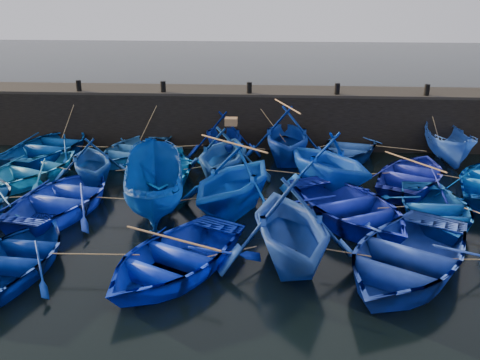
{
  "coord_description": "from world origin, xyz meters",
  "views": [
    {
      "loc": [
        1.2,
        -14.82,
        7.33
      ],
      "look_at": [
        0.0,
        3.2,
        0.7
      ],
      "focal_mm": 40.0,
      "sensor_mm": 36.0,
      "label": 1
    }
  ],
  "objects": [
    {
      "name": "boat_14",
      "position": [
        -5.87,
        1.62,
        0.54
      ],
      "size": [
        4.66,
        5.8,
        1.07
      ],
      "primitive_type": "imported",
      "rotation": [
        0.0,
        0.0,
        2.94
      ],
      "color": "#152FC6",
      "rests_on": "ground"
    },
    {
      "name": "boat_3",
      "position": [
        1.71,
        7.56,
        1.22
      ],
      "size": [
        4.22,
        4.83,
        2.45
      ],
      "primitive_type": "imported",
      "rotation": [
        0.0,
        0.0,
        0.05
      ],
      "color": "navy",
      "rests_on": "ground"
    },
    {
      "name": "boat_2",
      "position": [
        -1.07,
        8.04,
        1.03
      ],
      "size": [
        4.11,
        4.53,
        2.06
      ],
      "primitive_type": "imported",
      "rotation": [
        0.0,
        0.0,
        0.21
      ],
      "color": "navy",
      "rests_on": "ground"
    },
    {
      "name": "quay_wall",
      "position": [
        0.0,
        10.5,
        1.25
      ],
      "size": [
        26.0,
        2.5,
        2.5
      ],
      "primitive_type": "cube",
      "color": "black",
      "rests_on": "ground"
    },
    {
      "name": "boat_24",
      "position": [
        4.74,
        -2.04,
        0.59
      ],
      "size": [
        6.45,
        7.0,
        1.18
      ],
      "primitive_type": "imported",
      "rotation": [
        0.0,
        0.0,
        -0.55
      ],
      "color": "navy",
      "rests_on": "ground"
    },
    {
      "name": "boat_1",
      "position": [
        -5.0,
        7.45,
        0.49
      ],
      "size": [
        4.65,
        5.5,
        0.97
      ],
      "primitive_type": "imported",
      "rotation": [
        0.0,
        0.0,
        -0.32
      ],
      "color": "#2663B0",
      "rests_on": "ground"
    },
    {
      "name": "bollard_2",
      "position": [
        0.0,
        9.6,
        2.87
      ],
      "size": [
        0.24,
        0.24,
        0.5
      ],
      "primitive_type": "cylinder",
      "color": "black",
      "rests_on": "quay_top"
    },
    {
      "name": "boat_0",
      "position": [
        -8.72,
        7.47,
        0.56
      ],
      "size": [
        4.84,
        6.06,
        1.12
      ],
      "primitive_type": "imported",
      "rotation": [
        0.0,
        0.0,
        2.95
      ],
      "color": "navy",
      "rests_on": "ground"
    },
    {
      "name": "quay_top",
      "position": [
        0.0,
        10.5,
        2.56
      ],
      "size": [
        26.0,
        2.5,
        0.12
      ],
      "primitive_type": "cube",
      "color": "black",
      "rests_on": "quay_wall"
    },
    {
      "name": "boat_17",
      "position": [
        3.69,
        1.27,
        0.56
      ],
      "size": [
        5.97,
        6.62,
        1.13
      ],
      "primitive_type": "imported",
      "rotation": [
        0.0,
        0.0,
        0.48
      ],
      "color": "#0A1895",
      "rests_on": "ground"
    },
    {
      "name": "boat_15",
      "position": [
        -2.78,
        1.5,
        1.01
      ],
      "size": [
        2.99,
        5.52,
        2.02
      ],
      "primitive_type": "imported",
      "rotation": [
        0.0,
        0.0,
        3.35
      ],
      "color": "navy",
      "rests_on": "ground"
    },
    {
      "name": "boat_11",
      "position": [
        6.52,
        4.78,
        0.5
      ],
      "size": [
        5.27,
        5.84,
        1.0
      ],
      "primitive_type": "imported",
      "rotation": [
        0.0,
        0.0,
        2.66
      ],
      "color": "#1621A0",
      "rests_on": "ground"
    },
    {
      "name": "ground",
      "position": [
        0.0,
        0.0,
        0.0
      ],
      "size": [
        120.0,
        120.0,
        0.0
      ],
      "primitive_type": "plane",
      "color": "black",
      "rests_on": "ground"
    },
    {
      "name": "bollard_4",
      "position": [
        8.0,
        9.6,
        2.87
      ],
      "size": [
        0.24,
        0.24,
        0.5
      ],
      "primitive_type": "cylinder",
      "color": "black",
      "rests_on": "quay_top"
    },
    {
      "name": "bollard_1",
      "position": [
        -4.0,
        9.6,
        2.87
      ],
      "size": [
        0.24,
        0.24,
        0.5
      ],
      "primitive_type": "cylinder",
      "color": "black",
      "rests_on": "quay_top"
    },
    {
      "name": "bollard_0",
      "position": [
        -8.0,
        9.6,
        2.87
      ],
      "size": [
        0.24,
        0.24,
        0.5
      ],
      "primitive_type": "cylinder",
      "color": "black",
      "rests_on": "quay_top"
    },
    {
      "name": "boat_4",
      "position": [
        4.61,
        8.53,
        0.49
      ],
      "size": [
        4.47,
        5.43,
        0.98
      ],
      "primitive_type": "imported",
      "rotation": [
        0.0,
        0.0,
        -0.25
      ],
      "color": "#1B4390",
      "rests_on": "ground"
    },
    {
      "name": "boat_5",
      "position": [
        8.68,
        7.75,
        0.83
      ],
      "size": [
        1.64,
        4.29,
        1.66
      ],
      "primitive_type": "imported",
      "rotation": [
        0.0,
        0.0,
        -0.01
      ],
      "color": "blue",
      "rests_on": "ground"
    },
    {
      "name": "boat_6",
      "position": [
        -8.26,
        4.6,
        0.48
      ],
      "size": [
        4.84,
        5.52,
        0.95
      ],
      "primitive_type": "imported",
      "rotation": [
        0.0,
        0.0,
        2.73
      ],
      "color": "#1B6CB7",
      "rests_on": "ground"
    },
    {
      "name": "boat_18",
      "position": [
        6.47,
        1.49,
        0.47
      ],
      "size": [
        3.32,
        4.61,
        0.95
      ],
      "primitive_type": "imported",
      "rotation": [
        0.0,
        0.0,
        -0.01
      ],
      "color": "#094399",
      "rests_on": "ground"
    },
    {
      "name": "boat_9",
      "position": [
        -0.76,
        5.02,
        1.13
      ],
      "size": [
        4.29,
        4.79,
        2.26
      ],
      "primitive_type": "imported",
      "rotation": [
        0.0,
        0.0,
        3.0
      ],
      "color": "#17498F",
      "rests_on": "ground"
    },
    {
      "name": "loose_oars",
      "position": [
        1.67,
        2.97,
        1.76
      ],
      "size": [
        10.19,
        11.99,
        1.51
      ],
      "color": "#99724C",
      "rests_on": "ground"
    },
    {
      "name": "boat_21",
      "position": [
        -5.63,
        -2.44,
        0.46
      ],
      "size": [
        3.49,
        4.64,
        0.92
      ],
      "primitive_type": "imported",
      "rotation": [
        0.0,
        0.0,
        3.06
      ],
      "color": "navy",
      "rests_on": "ground"
    },
    {
      "name": "wooden_crate",
      "position": [
        -0.46,
        5.02,
        2.4
      ],
      "size": [
        0.47,
        0.42,
        0.28
      ],
      "primitive_type": "cube",
      "color": "brown",
      "rests_on": "boat_9"
    },
    {
      "name": "boat_23",
      "position": [
        1.68,
        -1.66,
        1.24
      ],
      "size": [
        4.94,
        5.44,
        2.48
      ],
      "primitive_type": "imported",
      "rotation": [
        0.0,
        0.0,
        0.21
      ],
      "color": "navy",
      "rests_on": "ground"
    },
    {
      "name": "boat_8",
      "position": [
        -3.18,
        4.65,
        0.51
      ],
      "size": [
        4.3,
        5.47,
        1.03
      ],
      "primitive_type": "imported",
      "rotation": [
        0.0,
        0.0,
        0.16
      ],
      "color": "#045CBE",
      "rests_on": "ground"
    },
    {
      "name": "boat_16",
      "position": [
        -0.14,
        1.88,
        1.21
      ],
      "size": [
        5.54,
        5.84,
        2.42
      ],
      "primitive_type": "imported",
      "rotation": [
        0.0,
        0.0,
        -0.44
      ],
      "color": "blue",
      "rests_on": "ground"
    },
    {
      "name": "boat_7",
      "position": [
        -5.81,
        4.33,
        0.96
      ],
      "size": [
        4.33,
        4.59,
        1.91
      ],
      "primitive_type": "imported",
      "rotation": [
        0.0,
        0.0,
        3.56
      ],
      "color": "navy",
      "rests_on": "ground"
    },
    {
      "name": "mooring_ropes",
      "position": [
        0.35,
        4.83,
        0.86
      ],
      "size": [
        17.45,
        12.21,
        2.1
      ],
      "color": "tan",
      "rests_on": "ground"
    },
    {
      "name": "boat_22",
      "position": [
        -1.42,
        -2.35,
        0.52
      ],
      "size": [
        5.5,
        6.1,
        1.04
      ],
      "primitive_type": "imported",
      "rotation": [
        0.0,
        0.0,
        -0.48
      ],
      "color": "#0822D0",
      "rests_on": "ground"
    },
    {
      "name": "bollard_3",
      "position": [
        4.0,
        9.6,
        2.87
      ],
      "size": [
        0.24,
        0.24,
        0.5
      ],
      "primitive_type": "cylinder",
      "color": "black",
      "rests_on": "quay_top"
    },
    {
      "name": "boat_10",
      "position": [
        3.22,
        4.43,
        1.14
      ],
      "size": [
        5.66,
        5.73,
        2.29
      ],
      "primitive_type": "imported",
      "rotation": [
        0.0,
        0.0,
        3.83
      ],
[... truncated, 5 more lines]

